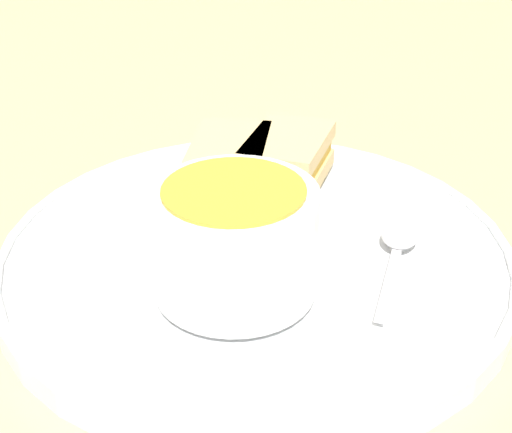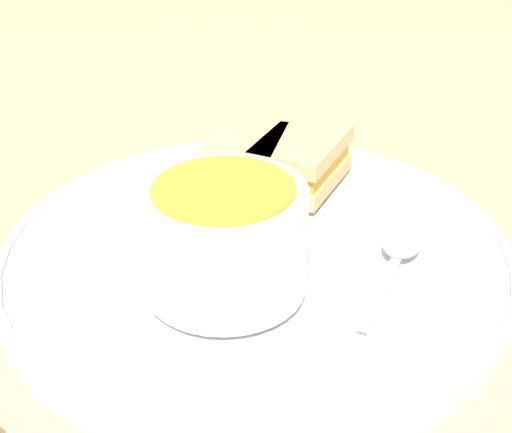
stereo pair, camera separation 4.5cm
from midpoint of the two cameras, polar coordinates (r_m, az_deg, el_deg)
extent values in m
plane|color=#D1B27F|center=(0.48, -2.74, -4.19)|extent=(2.40, 2.40, 0.00)
cylinder|color=white|center=(0.47, -2.77, -3.33)|extent=(0.33, 0.33, 0.02)
torus|color=white|center=(0.47, -2.80, -2.30)|extent=(0.33, 0.33, 0.01)
cylinder|color=white|center=(0.42, -4.78, -5.42)|extent=(0.05, 0.05, 0.01)
cylinder|color=white|center=(0.40, -4.95, -2.08)|extent=(0.09, 0.09, 0.06)
cylinder|color=gold|center=(0.39, -5.15, 1.78)|extent=(0.08, 0.08, 0.01)
cube|color=silver|center=(0.43, 7.61, -5.32)|extent=(0.02, 0.08, 0.00)
ellipsoid|color=silver|center=(0.47, 8.76, -1.55)|extent=(0.03, 0.04, 0.01)
cube|color=#DBBC7F|center=(0.53, 0.08, 3.47)|extent=(0.06, 0.09, 0.01)
cube|color=gold|center=(0.53, 0.08, 4.61)|extent=(0.06, 0.08, 0.01)
cube|color=#DBBC7F|center=(0.52, 0.09, 5.77)|extent=(0.06, 0.09, 0.01)
cube|color=#DBBC7F|center=(0.53, -4.54, 3.12)|extent=(0.08, 0.09, 0.01)
cube|color=gold|center=(0.52, -4.59, 4.27)|extent=(0.07, 0.09, 0.01)
cube|color=#DBBC7F|center=(0.52, -4.64, 5.43)|extent=(0.08, 0.09, 0.01)
camera|label=1|loc=(0.02, -92.86, -1.66)|focal=50.00mm
camera|label=2|loc=(0.02, 87.14, 1.66)|focal=50.00mm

